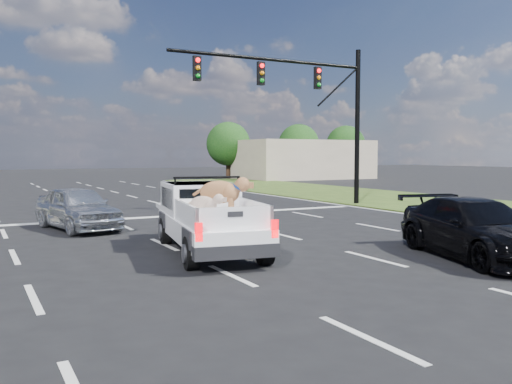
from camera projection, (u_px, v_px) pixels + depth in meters
ground at (308, 267)px, 11.11m from camera, size 160.00×160.00×0.00m
road_markings at (192, 228)px, 16.89m from camera, size 17.75×60.00×0.01m
grass_shoulder_right at (490, 209)px, 22.48m from camera, size 8.00×60.00×0.06m
traffic_signal at (314, 98)px, 23.40m from camera, size 9.11×0.31×7.00m
building_right at (304, 160)px, 51.23m from camera, size 12.00×7.00×3.60m
tree_far_d at (228, 144)px, 51.84m from camera, size 4.20×4.20×5.40m
tree_far_e at (299, 145)px, 55.59m from camera, size 4.20×4.20×5.40m
tree_far_f at (346, 145)px, 58.40m from camera, size 4.20×4.20×5.40m
pickup_truck at (207, 216)px, 12.76m from camera, size 2.49×4.99×1.79m
silver_sedan at (77, 208)px, 16.59m from camera, size 2.34×4.18×1.34m
black_coupe at (476, 229)px, 11.98m from camera, size 3.06×4.89×1.32m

